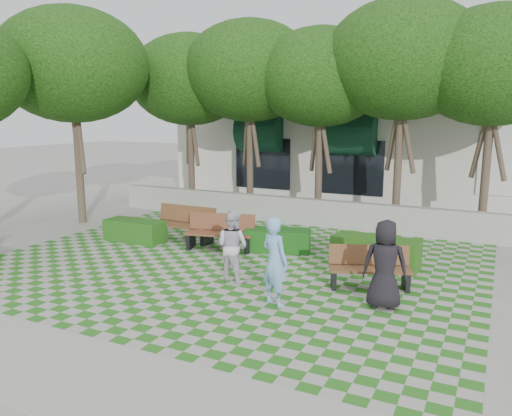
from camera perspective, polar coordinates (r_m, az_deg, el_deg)
The scene contains 16 objects.
ground at distance 11.83m, azimuth -5.46°, elevation -7.69°, with size 90.00×90.00×0.00m, color gray.
lawn at distance 12.65m, azimuth -3.06°, elevation -6.41°, with size 12.00×12.00×0.00m, color #2B721E.
sidewalk_south at distance 8.53m, azimuth -23.07°, elevation -16.03°, with size 16.00×2.00×0.01m, color #9E9B93.
sidewalk_west at distance 17.26m, azimuth -24.37°, elevation -2.72°, with size 2.00×12.00×0.01m, color #9E9B93.
retaining_wall at distance 17.13m, azimuth 5.52°, elevation -0.39°, with size 15.00×0.36×0.90m, color #9E9B93.
bench_east at distance 11.15m, azimuth 12.85°, elevation -6.71°, with size 1.83×1.18×0.91m.
bench_mid at distance 13.91m, azimuth -4.11°, elevation -2.84°, with size 1.98×1.07×0.99m.
bench_west at distance 14.99m, azimuth -8.26°, elevation -1.85°, with size 1.98×0.69×1.03m.
hedge_east at distance 12.70m, azimuth 13.49°, elevation -4.93°, with size 2.09×0.84×0.73m, color #204B14.
hedge_midright at distance 13.74m, azimuth 2.49°, elevation -3.70°, with size 1.76×0.71×0.62m, color #134712.
hedge_west at distance 15.23m, azimuth -13.67°, elevation -2.54°, with size 1.82×0.73×0.64m, color #1D4E14.
person_blue at distance 9.80m, azimuth 2.18°, elevation -6.10°, with size 0.65×0.43×1.78m, color #7AADDF.
person_dark at distance 9.97m, azimuth 14.52°, elevation -6.25°, with size 0.85×0.55×1.74m, color black.
person_white at distance 11.24m, azimuth -2.71°, elevation -4.35°, with size 0.78×0.61×1.61m, color silver.
tree_row at distance 17.40m, azimuth -0.44°, elevation 15.48°, with size 17.70×13.40×7.41m.
building at distance 24.16m, azimuth 14.50°, elevation 7.47°, with size 18.00×8.92×5.15m.
Camera 1 is at (5.98, -9.51, 3.71)m, focal length 35.00 mm.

